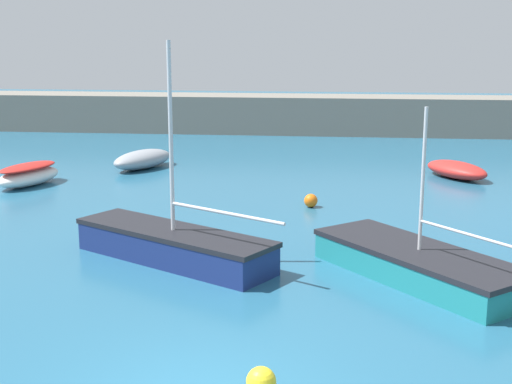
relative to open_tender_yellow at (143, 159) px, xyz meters
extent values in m
cube|color=slate|center=(5.89, 11.79, 0.66)|extent=(65.25, 3.08, 2.07)
ellipsoid|color=gray|center=(0.00, 0.00, 0.00)|extent=(2.60, 3.47, 0.76)
cube|color=teal|center=(9.84, -12.67, -0.09)|extent=(4.73, 5.14, 0.58)
cube|color=black|center=(9.84, -12.67, 0.26)|extent=(4.82, 5.24, 0.12)
cylinder|color=silver|center=(9.84, -12.67, 1.87)|extent=(0.08, 0.08, 3.32)
cylinder|color=silver|center=(10.85, -13.86, 0.99)|extent=(2.06, 2.42, 0.06)
ellipsoid|color=red|center=(12.58, -0.61, -0.06)|extent=(2.76, 3.19, 0.64)
ellipsoid|color=white|center=(-3.27, -3.79, -0.06)|extent=(2.13, 3.16, 0.63)
ellipsoid|color=red|center=(-3.27, -3.79, 0.30)|extent=(1.92, 2.84, 0.24)
cube|color=navy|center=(4.05, -12.00, -0.04)|extent=(5.33, 3.91, 0.68)
cube|color=black|center=(4.05, -12.00, 0.36)|extent=(5.44, 3.98, 0.12)
cylinder|color=silver|center=(4.05, -12.00, 2.61)|extent=(0.10, 0.10, 4.62)
cylinder|color=silver|center=(5.47, -12.82, 1.08)|extent=(2.87, 1.71, 0.08)
sphere|color=yellow|center=(6.87, -18.36, -0.15)|extent=(0.47, 0.47, 0.47)
sphere|color=orange|center=(7.17, -6.03, -0.16)|extent=(0.44, 0.44, 0.44)
camera|label=1|loc=(7.92, -28.31, 5.04)|focal=50.00mm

